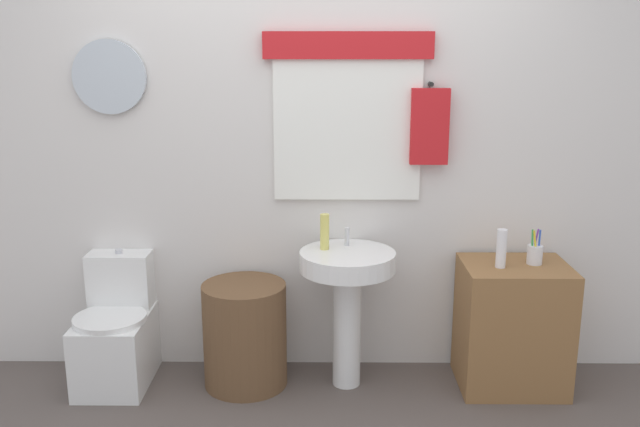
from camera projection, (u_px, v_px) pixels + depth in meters
back_wall at (306, 139)px, 3.67m from camera, size 4.40×0.18×2.60m
toilet at (117, 334)px, 3.67m from camera, size 0.38×0.51×0.71m
laundry_hamper at (245, 335)px, 3.63m from camera, size 0.45×0.45×0.57m
pedestal_sink at (347, 286)px, 3.56m from camera, size 0.50×0.50×0.75m
faucet at (347, 236)px, 3.62m from camera, size 0.03×0.03×0.10m
wooden_cabinet at (512, 326)px, 3.60m from camera, size 0.55×0.44×0.68m
soap_bottle at (325, 232)px, 3.54m from camera, size 0.05×0.05×0.19m
lotion_bottle at (501, 248)px, 3.46m from camera, size 0.05×0.05×0.20m
toothbrush_cup at (535, 254)px, 3.53m from camera, size 0.08×0.08×0.19m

